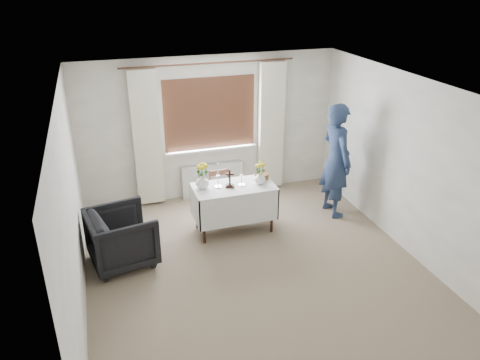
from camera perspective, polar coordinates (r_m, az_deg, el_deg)
name	(u,v)px	position (r m, az deg, el deg)	size (l,w,h in m)	color
ground	(257,269)	(6.56, 2.05, -10.83)	(5.00, 5.00, 0.00)	gray
altar_table	(234,208)	(7.27, -0.74, -3.47)	(1.24, 0.64, 0.76)	white
wooden_chair	(222,195)	(7.64, -2.17, -1.88)	(0.37, 0.37, 0.79)	brown
armchair	(122,237)	(6.69, -14.19, -6.81)	(0.84, 0.87, 0.79)	black
person	(336,160)	(7.72, 11.62, 2.36)	(0.69, 0.45, 1.89)	navy
radiator	(212,180)	(8.43, -3.40, -0.01)	(1.10, 0.10, 0.60)	silver
wooden_cross	(230,179)	(7.00, -1.26, 0.18)	(0.13, 0.10, 0.29)	black
candlestick_left	(218,175)	(6.99, -2.71, 0.60)	(0.11, 0.11, 0.39)	silver
candlestick_right	(242,175)	(7.06, 0.20, 0.66)	(0.10, 0.10, 0.35)	silver
flower_vase_left	(202,181)	(7.01, -4.61, -0.17)	(0.21, 0.21, 0.22)	white
flower_vase_right	(260,178)	(7.15, 2.42, 0.25)	(0.18, 0.18, 0.19)	white
wicker_basket	(261,176)	(7.35, 2.64, 0.51)	(0.22, 0.22, 0.08)	brown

